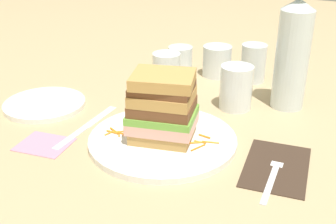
# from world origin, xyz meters

# --- Properties ---
(ground_plane) EXTENTS (3.00, 3.00, 0.00)m
(ground_plane) POSITION_xyz_m (0.00, 0.00, 0.00)
(ground_plane) COLOR tan
(main_plate) EXTENTS (0.27, 0.27, 0.01)m
(main_plate) POSITION_xyz_m (0.01, -0.00, 0.01)
(main_plate) COLOR white
(main_plate) RESTS_ON ground_plane
(sandwich) EXTENTS (0.13, 0.11, 0.12)m
(sandwich) POSITION_xyz_m (0.01, -0.00, 0.07)
(sandwich) COLOR tan
(sandwich) RESTS_ON main_plate
(carrot_shred_0) EXTENTS (0.02, 0.01, 0.00)m
(carrot_shred_0) POSITION_xyz_m (-0.09, -0.02, 0.01)
(carrot_shred_0) COLOR orange
(carrot_shred_0) RESTS_ON main_plate
(carrot_shred_1) EXTENTS (0.01, 0.02, 0.00)m
(carrot_shred_1) POSITION_xyz_m (-0.07, -0.02, 0.01)
(carrot_shred_1) COLOR orange
(carrot_shred_1) RESTS_ON main_plate
(carrot_shred_2) EXTENTS (0.02, 0.03, 0.00)m
(carrot_shred_2) POSITION_xyz_m (-0.07, -0.01, 0.01)
(carrot_shred_2) COLOR orange
(carrot_shred_2) RESTS_ON main_plate
(carrot_shred_3) EXTENTS (0.01, 0.02, 0.00)m
(carrot_shred_3) POSITION_xyz_m (-0.09, -0.03, 0.01)
(carrot_shred_3) COLOR orange
(carrot_shred_3) RESTS_ON main_plate
(carrot_shred_4) EXTENTS (0.03, 0.01, 0.00)m
(carrot_shred_4) POSITION_xyz_m (-0.07, -0.02, 0.01)
(carrot_shred_4) COLOR orange
(carrot_shred_4) RESTS_ON main_plate
(carrot_shred_5) EXTENTS (0.03, 0.02, 0.00)m
(carrot_shred_5) POSITION_xyz_m (-0.09, -0.02, 0.01)
(carrot_shred_5) COLOR orange
(carrot_shred_5) RESTS_ON main_plate
(carrot_shred_6) EXTENTS (0.02, 0.02, 0.00)m
(carrot_shred_6) POSITION_xyz_m (-0.06, -0.01, 0.01)
(carrot_shred_6) COLOR orange
(carrot_shred_6) RESTS_ON main_plate
(carrot_shred_7) EXTENTS (0.03, 0.02, 0.00)m
(carrot_shred_7) POSITION_xyz_m (-0.08, -0.02, 0.01)
(carrot_shred_7) COLOR orange
(carrot_shred_7) RESTS_ON main_plate
(carrot_shred_8) EXTENTS (0.02, 0.00, 0.00)m
(carrot_shred_8) POSITION_xyz_m (0.08, 0.01, 0.01)
(carrot_shred_8) COLOR orange
(carrot_shred_8) RESTS_ON main_plate
(carrot_shred_9) EXTENTS (0.03, 0.01, 0.00)m
(carrot_shred_9) POSITION_xyz_m (0.09, 0.01, 0.01)
(carrot_shred_9) COLOR orange
(carrot_shred_9) RESTS_ON main_plate
(carrot_shred_10) EXTENTS (0.02, 0.02, 0.00)m
(carrot_shred_10) POSITION_xyz_m (0.07, 0.00, 0.01)
(carrot_shred_10) COLOR orange
(carrot_shred_10) RESTS_ON main_plate
(carrot_shred_11) EXTENTS (0.02, 0.03, 0.00)m
(carrot_shred_11) POSITION_xyz_m (0.08, -0.01, 0.01)
(carrot_shred_11) COLOR orange
(carrot_shred_11) RESTS_ON main_plate
(carrot_shred_12) EXTENTS (0.02, 0.01, 0.00)m
(carrot_shred_12) POSITION_xyz_m (0.08, 0.03, 0.01)
(carrot_shred_12) COLOR orange
(carrot_shred_12) RESTS_ON main_plate
(napkin_dark) EXTENTS (0.11, 0.17, 0.00)m
(napkin_dark) POSITION_xyz_m (0.21, -0.00, 0.00)
(napkin_dark) COLOR #38281E
(napkin_dark) RESTS_ON ground_plane
(fork) EXTENTS (0.02, 0.17, 0.00)m
(fork) POSITION_xyz_m (0.21, -0.02, 0.00)
(fork) COLOR silver
(fork) RESTS_ON napkin_dark
(knife) EXTENTS (0.02, 0.20, 0.00)m
(knife) POSITION_xyz_m (-0.16, -0.00, 0.00)
(knife) COLOR silver
(knife) RESTS_ON ground_plane
(juice_glass) EXTENTS (0.07, 0.07, 0.09)m
(juice_glass) POSITION_xyz_m (0.09, 0.20, 0.04)
(juice_glass) COLOR white
(juice_glass) RESTS_ON ground_plane
(water_bottle) EXTENTS (0.07, 0.07, 0.27)m
(water_bottle) POSITION_xyz_m (0.19, 0.25, 0.12)
(water_bottle) COLOR silver
(water_bottle) RESTS_ON ground_plane
(empty_tumbler_0) EXTENTS (0.07, 0.07, 0.08)m
(empty_tumbler_0) POSITION_xyz_m (-0.10, 0.26, 0.04)
(empty_tumbler_0) COLOR silver
(empty_tumbler_0) RESTS_ON ground_plane
(empty_tumbler_1) EXTENTS (0.07, 0.07, 0.08)m
(empty_tumbler_1) POSITION_xyz_m (-0.01, 0.38, 0.04)
(empty_tumbler_1) COLOR silver
(empty_tumbler_1) RESTS_ON ground_plane
(empty_tumbler_2) EXTENTS (0.06, 0.06, 0.07)m
(empty_tumbler_2) POSITION_xyz_m (-0.10, 0.35, 0.04)
(empty_tumbler_2) COLOR silver
(empty_tumbler_2) RESTS_ON ground_plane
(empty_tumbler_3) EXTENTS (0.06, 0.06, 0.09)m
(empty_tumbler_3) POSITION_xyz_m (0.08, 0.38, 0.05)
(empty_tumbler_3) COLOR silver
(empty_tumbler_3) RESTS_ON ground_plane
(side_plate) EXTENTS (0.17, 0.17, 0.01)m
(side_plate) POSITION_xyz_m (-0.29, 0.05, 0.01)
(side_plate) COLOR white
(side_plate) RESTS_ON ground_plane
(napkin_pink) EXTENTS (0.10, 0.08, 0.00)m
(napkin_pink) POSITION_xyz_m (-0.19, -0.09, 0.00)
(napkin_pink) COLOR pink
(napkin_pink) RESTS_ON ground_plane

